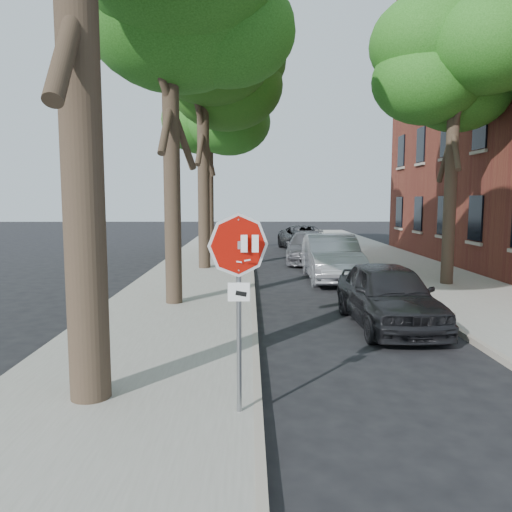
% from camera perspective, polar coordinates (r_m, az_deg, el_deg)
% --- Properties ---
extents(ground, '(120.00, 120.00, 0.00)m').
position_cam_1_polar(ground, '(6.95, 4.16, -18.12)').
color(ground, black).
rests_on(ground, ground).
extents(sidewalk_left, '(4.00, 55.00, 0.12)m').
position_cam_1_polar(sidewalk_left, '(18.61, -6.74, -2.33)').
color(sidewalk_left, gray).
rests_on(sidewalk_left, ground).
extents(sidewalk_right, '(4.00, 55.00, 0.12)m').
position_cam_1_polar(sidewalk_right, '(19.64, 18.77, -2.17)').
color(sidewalk_right, gray).
rests_on(sidewalk_right, ground).
extents(curb_left, '(0.12, 55.00, 0.13)m').
position_cam_1_polar(curb_left, '(18.51, -0.41, -2.32)').
color(curb_left, '#9E9384').
rests_on(curb_left, ground).
extents(curb_right, '(0.12, 55.00, 0.13)m').
position_cam_1_polar(curb_right, '(19.06, 12.95, -2.23)').
color(curb_right, '#9E9384').
rests_on(curb_right, ground).
extents(stop_sign, '(0.76, 0.34, 2.61)m').
position_cam_1_polar(stop_sign, '(6.34, -1.99, -2.07)').
color(stop_sign, gray).
rests_on(stop_sign, sidewalk_left).
extents(tree_mid_a, '(5.59, 5.19, 9.84)m').
position_cam_1_polar(tree_mid_a, '(14.37, -9.95, 25.53)').
color(tree_mid_a, black).
rests_on(tree_mid_a, sidewalk_left).
extents(tree_mid_b, '(5.88, 5.46, 10.36)m').
position_cam_1_polar(tree_mid_b, '(21.13, -6.19, 20.40)').
color(tree_mid_b, black).
rests_on(tree_mid_b, sidewalk_left).
extents(tree_far, '(5.29, 4.91, 9.33)m').
position_cam_1_polar(tree_far, '(27.83, -5.40, 15.36)').
color(tree_far, black).
rests_on(tree_far, sidewalk_left).
extents(tree_right, '(5.29, 4.91, 9.33)m').
position_cam_1_polar(tree_right, '(18.19, 21.68, 19.77)').
color(tree_right, black).
rests_on(tree_right, sidewalk_right).
extents(car_a, '(1.85, 4.35, 1.47)m').
position_cam_1_polar(car_a, '(11.78, 14.86, -4.30)').
color(car_a, black).
rests_on(car_a, ground).
extents(car_b, '(1.78, 4.96, 1.63)m').
position_cam_1_polar(car_b, '(18.12, 8.61, -0.19)').
color(car_b, '#A4A5AC').
rests_on(car_b, ground).
extents(car_c, '(2.41, 4.96, 1.39)m').
position_cam_1_polar(car_c, '(23.19, 5.92, 0.99)').
color(car_c, '#545359').
rests_on(car_c, ground).
extents(car_d, '(2.96, 5.35, 1.42)m').
position_cam_1_polar(car_d, '(28.69, 5.56, 2.06)').
color(car_d, black).
rests_on(car_d, ground).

